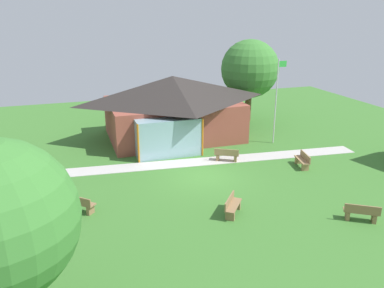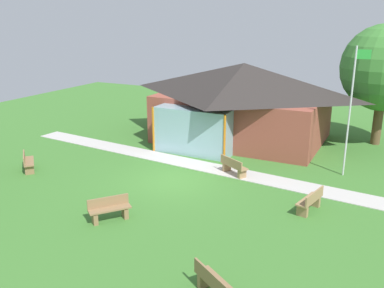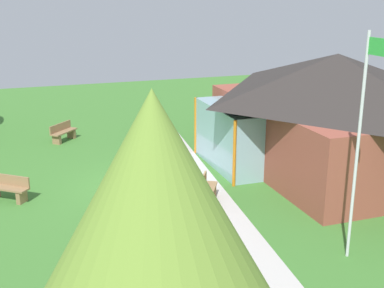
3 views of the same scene
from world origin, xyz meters
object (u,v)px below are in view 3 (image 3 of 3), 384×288
object	(u,v)px
flagpole	(359,140)
bench_front_center	(8,189)
bench_mid_right	(177,260)
pavilion	(330,110)
bench_rear_near_path	(206,191)
bench_mid_left	(63,133)

from	to	relation	value
flagpole	bench_front_center	distance (m)	11.29
bench_front_center	bench_mid_right	distance (m)	7.43
pavilion	bench_rear_near_path	distance (m)	6.35
bench_rear_near_path	bench_front_center	world-z (taller)	same
bench_rear_near_path	bench_front_center	size ratio (longest dim) A/B	1.05
flagpole	bench_mid_left	size ratio (longest dim) A/B	4.17
bench_rear_near_path	bench_mid_left	size ratio (longest dim) A/B	1.09
flagpole	pavilion	bearing A→B (deg)	151.29
bench_rear_near_path	pavilion	bearing A→B (deg)	137.06
pavilion	bench_mid_left	world-z (taller)	pavilion
pavilion	bench_rear_near_path	xyz separation A→B (m)	(1.80, -5.77, -1.93)
flagpole	bench_mid_right	bearing A→B (deg)	-97.82
flagpole	bench_front_center	bearing A→B (deg)	-129.33
bench_mid_left	pavilion	bearing A→B (deg)	95.86
pavilion	bench_mid_left	size ratio (longest dim) A/B	7.24
bench_mid_left	bench_mid_right	xyz separation A→B (m)	(12.90, 1.53, 0.00)
pavilion	bench_rear_near_path	size ratio (longest dim) A/B	6.67
bench_rear_near_path	bench_mid_left	bearing A→B (deg)	-127.36
pavilion	bench_mid_left	bearing A→B (deg)	-126.79
flagpole	bench_rear_near_path	world-z (taller)	flagpole
bench_front_center	bench_rear_near_path	bearing A→B (deg)	-162.44
flagpole	bench_front_center	size ratio (longest dim) A/B	4.04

